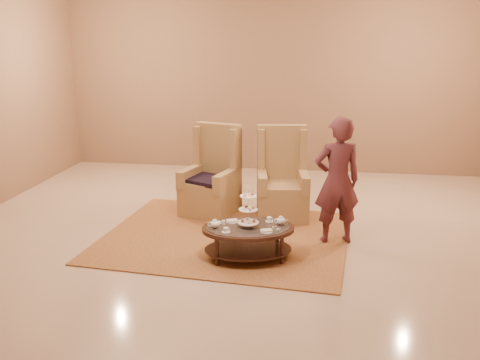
% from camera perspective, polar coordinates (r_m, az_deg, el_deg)
% --- Properties ---
extents(ground, '(8.00, 8.00, 0.00)m').
position_cam_1_polar(ground, '(6.92, -0.12, -6.87)').
color(ground, '#C8AD95').
rests_on(ground, ground).
extents(ceiling, '(8.00, 8.00, 0.02)m').
position_cam_1_polar(ceiling, '(6.92, -0.12, -6.87)').
color(ceiling, silver).
rests_on(ceiling, ground).
extents(wall_back, '(8.00, 0.04, 3.50)m').
position_cam_1_polar(wall_back, '(10.41, 3.33, 10.57)').
color(wall_back, '#8D664D').
rests_on(wall_back, ground).
extents(rug, '(3.39, 2.91, 0.02)m').
position_cam_1_polar(rug, '(7.16, -1.54, -6.03)').
color(rug, '#AF783E').
rests_on(rug, ground).
extents(tea_table, '(1.24, 0.98, 0.92)m').
position_cam_1_polar(tea_table, '(6.38, 0.88, -5.64)').
color(tea_table, black).
rests_on(tea_table, ground).
extents(armchair_left, '(0.90, 0.91, 1.33)m').
position_cam_1_polar(armchair_left, '(8.00, -2.95, -0.40)').
color(armchair_left, tan).
rests_on(armchair_left, ground).
extents(armchair_right, '(0.82, 0.84, 1.33)m').
position_cam_1_polar(armchair_right, '(7.86, 4.49, -0.74)').
color(armchair_right, tan).
rests_on(armchair_right, ground).
extents(person, '(0.69, 0.55, 1.64)m').
position_cam_1_polar(person, '(6.86, 10.32, -0.10)').
color(person, '#502228').
rests_on(person, ground).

